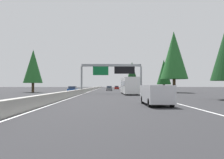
# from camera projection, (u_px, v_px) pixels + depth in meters

# --- Properties ---
(ground_plane) EXTENTS (320.00, 320.00, 0.00)m
(ground_plane) POSITION_uv_depth(u_px,v_px,m) (90.00, 91.00, 61.27)
(ground_plane) COLOR #262628
(median_barrier) EXTENTS (180.00, 0.56, 0.90)m
(median_barrier) POSITION_uv_depth(u_px,v_px,m) (93.00, 89.00, 81.27)
(median_barrier) COLOR #9E9B93
(median_barrier) RESTS_ON ground
(shoulder_stripe_right) EXTENTS (160.00, 0.16, 0.01)m
(shoulder_stripe_right) POSITION_uv_depth(u_px,v_px,m) (128.00, 90.00, 71.47)
(shoulder_stripe_right) COLOR silver
(shoulder_stripe_right) RESTS_ON ground
(shoulder_stripe_median) EXTENTS (160.00, 0.16, 0.01)m
(shoulder_stripe_median) POSITION_uv_depth(u_px,v_px,m) (93.00, 90.00, 71.27)
(shoulder_stripe_median) COLOR silver
(shoulder_stripe_median) RESTS_ON ground
(sign_gantry_overhead) EXTENTS (0.50, 12.68, 6.08)m
(sign_gantry_overhead) POSITION_uv_depth(u_px,v_px,m) (112.00, 70.00, 45.41)
(sign_gantry_overhead) COLOR gray
(sign_gantry_overhead) RESTS_ON ground
(minivan_mid_left) EXTENTS (5.00, 1.95, 1.69)m
(minivan_mid_left) POSITION_uv_depth(u_px,v_px,m) (156.00, 94.00, 18.49)
(minivan_mid_left) COLOR silver
(minivan_mid_left) RESTS_ON ground
(bus_distant_a) EXTENTS (11.50, 2.55, 3.10)m
(bus_distant_a) POSITION_uv_depth(u_px,v_px,m) (129.00, 85.00, 42.01)
(bus_distant_a) COLOR white
(bus_distant_a) RESTS_ON ground
(sedan_far_left) EXTENTS (4.40, 1.80, 1.47)m
(sedan_far_left) POSITION_uv_depth(u_px,v_px,m) (109.00, 88.00, 68.59)
(sedan_far_left) COLOR slate
(sedan_far_left) RESTS_ON ground
(sedan_near_right) EXTENTS (4.40, 1.80, 1.47)m
(sedan_near_right) POSITION_uv_depth(u_px,v_px,m) (117.00, 88.00, 92.83)
(sedan_near_right) COLOR maroon
(sedan_near_right) RESTS_ON ground
(oncoming_near) EXTENTS (4.40, 1.80, 1.47)m
(oncoming_near) POSITION_uv_depth(u_px,v_px,m) (73.00, 90.00, 50.61)
(oncoming_near) COLOR #1E4793
(oncoming_near) RESTS_ON ground
(conifer_right_near) EXTENTS (6.29, 6.29, 14.30)m
(conifer_right_near) POSITION_uv_depth(u_px,v_px,m) (174.00, 55.00, 51.07)
(conifer_right_near) COLOR #4C3823
(conifer_right_near) RESTS_ON ground
(conifer_right_mid) EXTENTS (3.85, 3.85, 8.74)m
(conifer_right_mid) POSITION_uv_depth(u_px,v_px,m) (164.00, 72.00, 59.88)
(conifer_right_mid) COLOR #4C3823
(conifer_right_mid) RESTS_ON ground
(conifer_right_far) EXTENTS (5.24, 5.24, 11.92)m
(conifer_right_far) POSITION_uv_depth(u_px,v_px,m) (132.00, 73.00, 95.54)
(conifer_right_far) COLOR #4C3823
(conifer_right_far) RESTS_ON ground
(conifer_left_near) EXTENTS (4.50, 4.50, 10.24)m
(conifer_left_near) POSITION_uv_depth(u_px,v_px,m) (33.00, 66.00, 52.47)
(conifer_left_near) COLOR #4C3823
(conifer_left_near) RESTS_ON ground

